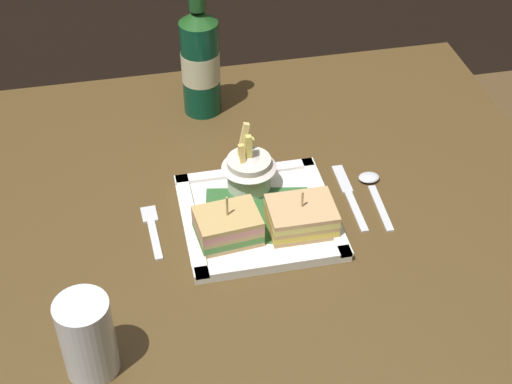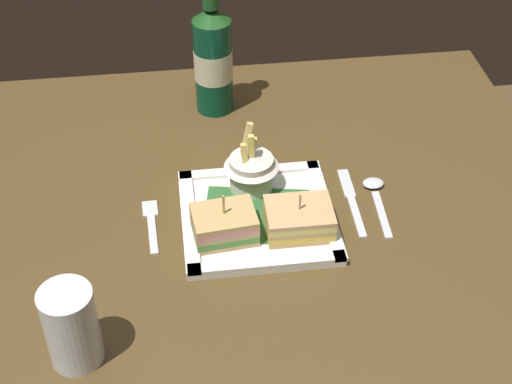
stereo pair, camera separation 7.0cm
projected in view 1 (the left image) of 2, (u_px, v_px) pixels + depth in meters
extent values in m
cube|color=#513C1E|center=(253.00, 210.00, 1.24)|extent=(1.02, 0.84, 0.03)
cylinder|color=#4A3C22|center=(26.00, 262.00, 1.68)|extent=(0.06, 0.06, 0.73)
cylinder|color=brown|center=(404.00, 208.00, 1.82)|extent=(0.06, 0.06, 0.73)
cube|color=white|center=(259.00, 217.00, 1.20)|extent=(0.23, 0.23, 0.01)
cube|color=#2F612E|center=(259.00, 215.00, 1.20)|extent=(0.18, 0.16, 0.00)
cube|color=white|center=(275.00, 262.00, 1.11)|extent=(0.23, 0.02, 0.01)
cube|color=white|center=(246.00, 171.00, 1.27)|extent=(0.23, 0.02, 0.01)
cube|color=white|center=(191.00, 223.00, 1.18)|extent=(0.02, 0.23, 0.01)
cube|color=white|center=(326.00, 204.00, 1.21)|extent=(0.02, 0.23, 0.01)
cube|color=tan|center=(228.00, 235.00, 1.16)|extent=(0.10, 0.08, 0.01)
cube|color=#558D43|center=(228.00, 231.00, 1.15)|extent=(0.10, 0.08, 0.01)
cube|color=tan|center=(228.00, 226.00, 1.14)|extent=(0.10, 0.08, 0.01)
cube|color=#DC938B|center=(228.00, 221.00, 1.14)|extent=(0.10, 0.08, 0.01)
cube|color=tan|center=(227.00, 217.00, 1.13)|extent=(0.10, 0.08, 0.01)
cylinder|color=tan|center=(227.00, 218.00, 1.13)|extent=(0.00, 0.00, 0.08)
cube|color=tan|center=(301.00, 225.00, 1.17)|extent=(0.10, 0.08, 0.01)
cube|color=#E8C34A|center=(301.00, 221.00, 1.17)|extent=(0.10, 0.08, 0.01)
cube|color=tan|center=(301.00, 217.00, 1.16)|extent=(0.10, 0.08, 0.01)
cube|color=#E7D970|center=(302.00, 212.00, 1.16)|extent=(0.10, 0.08, 0.01)
cube|color=tan|center=(302.00, 208.00, 1.15)|extent=(0.10, 0.08, 0.01)
cylinder|color=tan|center=(302.00, 210.00, 1.15)|extent=(0.00, 0.00, 0.07)
cylinder|color=silver|center=(250.00, 173.00, 1.23)|extent=(0.07, 0.07, 0.06)
cone|color=silver|center=(250.00, 160.00, 1.21)|extent=(0.09, 0.09, 0.03)
cube|color=#E3D567|center=(247.00, 155.00, 1.20)|extent=(0.01, 0.01, 0.07)
cube|color=#E4D266|center=(248.00, 154.00, 1.21)|extent=(0.02, 0.01, 0.06)
cube|color=#EFCE78|center=(246.00, 158.00, 1.21)|extent=(0.01, 0.03, 0.06)
cube|color=#E5C364|center=(243.00, 161.00, 1.20)|extent=(0.01, 0.02, 0.06)
cube|color=#F2D77F|center=(242.00, 146.00, 1.21)|extent=(0.03, 0.02, 0.08)
cylinder|color=#0A442D|center=(201.00, 68.00, 1.38)|extent=(0.07, 0.07, 0.18)
cone|color=#1D4F1D|center=(198.00, 16.00, 1.31)|extent=(0.07, 0.07, 0.02)
cylinder|color=beige|center=(201.00, 66.00, 1.37)|extent=(0.07, 0.07, 0.06)
cylinder|color=silver|center=(87.00, 337.00, 0.95)|extent=(0.07, 0.07, 0.12)
cylinder|color=silver|center=(90.00, 349.00, 0.97)|extent=(0.06, 0.06, 0.07)
cube|color=silver|center=(155.00, 240.00, 1.17)|extent=(0.02, 0.09, 0.00)
cube|color=silver|center=(149.00, 214.00, 1.21)|extent=(0.03, 0.04, 0.00)
cube|color=silver|center=(356.00, 211.00, 1.21)|extent=(0.01, 0.09, 0.00)
cube|color=silver|center=(342.00, 179.00, 1.28)|extent=(0.02, 0.07, 0.00)
cube|color=silver|center=(381.00, 208.00, 1.22)|extent=(0.02, 0.11, 0.00)
ellipsoid|color=silver|center=(369.00, 177.00, 1.27)|extent=(0.03, 0.03, 0.01)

